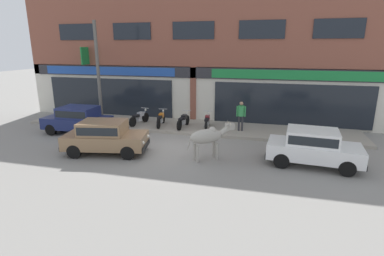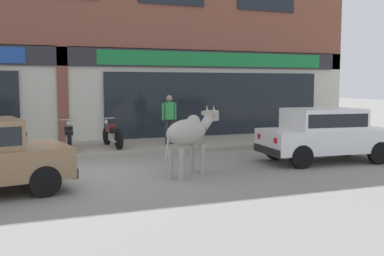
% 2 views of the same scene
% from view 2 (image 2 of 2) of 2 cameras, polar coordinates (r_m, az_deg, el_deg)
% --- Properties ---
extents(ground_plane, '(90.00, 90.00, 0.00)m').
position_cam_2_polar(ground_plane, '(10.82, -13.38, -5.85)').
color(ground_plane, gray).
extents(sidewalk, '(19.00, 3.09, 0.16)m').
position_cam_2_polar(sidewalk, '(14.47, -15.37, -2.70)').
color(sidewalk, gray).
rests_on(sidewalk, ground).
extents(shop_building, '(23.00, 1.40, 9.14)m').
position_cam_2_polar(shop_building, '(16.28, -16.44, 13.27)').
color(shop_building, brown).
rests_on(shop_building, ground).
extents(cow, '(1.85, 1.45, 1.61)m').
position_cam_2_polar(cow, '(10.33, -0.37, -0.59)').
color(cow, '#9E998E').
rests_on(cow, ground).
extents(car_1, '(3.71, 1.89, 1.46)m').
position_cam_2_polar(car_1, '(12.74, 16.49, -0.51)').
color(car_1, black).
rests_on(car_1, ground).
extents(motorcycle_1, '(0.52, 1.81, 0.88)m').
position_cam_2_polar(motorcycle_1, '(13.86, -20.96, -1.29)').
color(motorcycle_1, black).
rests_on(motorcycle_1, sidewalk).
extents(motorcycle_2, '(0.52, 1.81, 0.88)m').
position_cam_2_polar(motorcycle_2, '(13.89, -15.37, -1.11)').
color(motorcycle_2, black).
rests_on(motorcycle_2, sidewalk).
extents(motorcycle_3, '(0.52, 1.81, 0.88)m').
position_cam_2_polar(motorcycle_3, '(14.24, -10.08, -0.84)').
color(motorcycle_3, black).
rests_on(motorcycle_3, sidewalk).
extents(pedestrian, '(0.50, 0.32, 1.60)m').
position_cam_2_polar(pedestrian, '(14.61, -2.92, 1.76)').
color(pedestrian, '#2D2D33').
rests_on(pedestrian, sidewalk).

